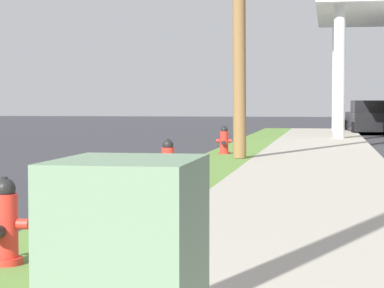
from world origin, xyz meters
TOP-DOWN VIEW (x-y plane):
  - fire_hydrant_nearest at (0.55, 4.17)m, footprint 0.42×0.38m
  - fire_hydrant_second at (0.55, 11.14)m, footprint 0.42×0.38m
  - fire_hydrant_third at (0.52, 18.84)m, footprint 0.42×0.37m
  - car_black_by_far_pump at (5.18, 36.36)m, footprint 2.21×4.62m

SIDE VIEW (x-z plane):
  - fire_hydrant_nearest at x=0.55m, z-range 0.07..0.82m
  - fire_hydrant_second at x=0.55m, z-range 0.07..0.82m
  - fire_hydrant_third at x=0.52m, z-range 0.07..0.82m
  - car_black_by_far_pump at x=5.18m, z-range -0.07..1.51m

